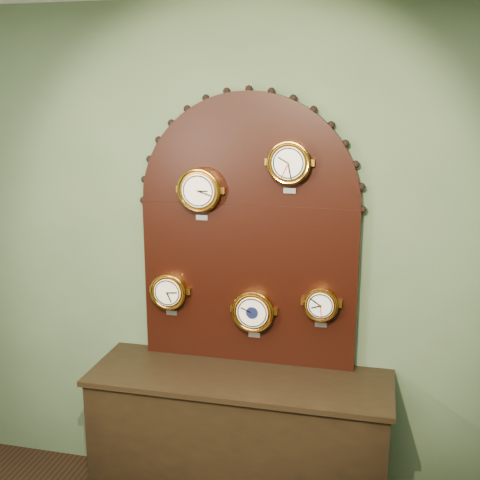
% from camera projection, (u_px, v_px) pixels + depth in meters
% --- Properties ---
extents(wall_back, '(4.00, 0.00, 4.00)m').
position_uv_depth(wall_back, '(250.00, 261.00, 3.40)').
color(wall_back, '#485E40').
rests_on(wall_back, ground).
extents(shop_counter, '(1.60, 0.50, 0.80)m').
position_uv_depth(shop_counter, '(239.00, 446.00, 3.39)').
color(shop_counter, black).
rests_on(shop_counter, ground_plane).
extents(display_board, '(1.26, 0.06, 1.53)m').
position_uv_depth(display_board, '(248.00, 223.00, 3.30)').
color(display_board, black).
rests_on(display_board, shop_counter).
extents(roman_clock, '(0.24, 0.08, 0.29)m').
position_uv_depth(roman_clock, '(200.00, 190.00, 3.25)').
color(roman_clock, orange).
rests_on(roman_clock, display_board).
extents(arabic_clock, '(0.23, 0.08, 0.28)m').
position_uv_depth(arabic_clock, '(289.00, 163.00, 3.11)').
color(arabic_clock, orange).
rests_on(arabic_clock, display_board).
extents(hygrometer, '(0.21, 0.08, 0.26)m').
position_uv_depth(hygrometer, '(169.00, 291.00, 3.44)').
color(hygrometer, orange).
rests_on(hygrometer, display_board).
extents(barometer, '(0.24, 0.08, 0.29)m').
position_uv_depth(barometer, '(253.00, 311.00, 3.34)').
color(barometer, orange).
rests_on(barometer, display_board).
extents(tide_clock, '(0.19, 0.08, 0.24)m').
position_uv_depth(tide_clock, '(321.00, 304.00, 3.25)').
color(tide_clock, orange).
rests_on(tide_clock, display_board).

